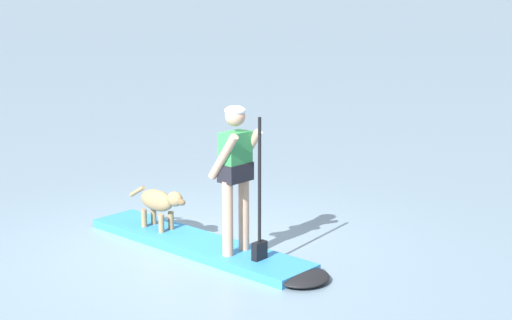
{
  "coord_description": "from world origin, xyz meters",
  "views": [
    {
      "loc": [
        6.44,
        -5.65,
        2.97
      ],
      "look_at": [
        0.0,
        1.0,
        0.9
      ],
      "focal_mm": 53.75,
      "sensor_mm": 36.0,
      "label": 1
    }
  ],
  "objects": [
    {
      "name": "paddleboard",
      "position": [
        0.23,
        0.01,
        0.05
      ],
      "size": [
        3.45,
        0.76,
        0.1
      ],
      "color": "#338CD8",
      "rests_on": "ground_plane"
    },
    {
      "name": "dog",
      "position": [
        -0.64,
        -0.02,
        0.44
      ],
      "size": [
        1.0,
        0.24,
        0.52
      ],
      "color": "#997A51",
      "rests_on": "paddleboard"
    },
    {
      "name": "person_paddler",
      "position": [
        0.65,
        0.02,
        1.06
      ],
      "size": [
        0.61,
        0.49,
        1.65
      ],
      "color": "tan",
      "rests_on": "paddleboard"
    },
    {
      "name": "ground_plane",
      "position": [
        0.0,
        0.0,
        0.0
      ],
      "size": [
        400.0,
        400.0,
        0.0
      ],
      "primitive_type": "plane",
      "color": "gray"
    }
  ]
}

